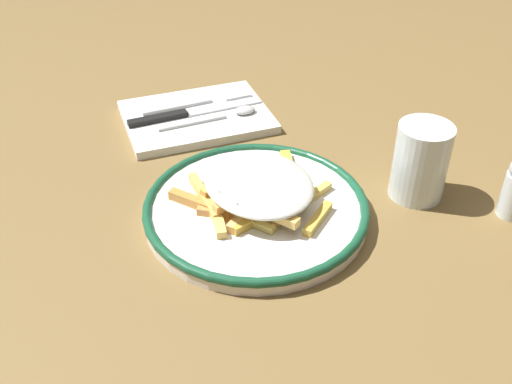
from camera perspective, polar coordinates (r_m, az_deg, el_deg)
name	(u,v)px	position (r m, az deg, el deg)	size (l,w,h in m)	color
ground_plane	(256,216)	(0.73, 0.00, -2.31)	(2.60, 2.60, 0.00)	brown
plate	(256,209)	(0.72, 0.00, -1.59)	(0.27, 0.27, 0.02)	white
fries_heap	(257,188)	(0.71, 0.06, 0.37)	(0.17, 0.19, 0.04)	#F0C166
napkin	(197,117)	(0.92, -5.68, 7.15)	(0.16, 0.21, 0.01)	silver
fork	(198,102)	(0.95, -5.56, 8.51)	(0.02, 0.18, 0.01)	silver
knife	(184,114)	(0.91, -6.85, 7.42)	(0.02, 0.21, 0.01)	black
spoon	(224,115)	(0.90, -3.03, 7.37)	(0.02, 0.15, 0.01)	silver
water_glass	(421,162)	(0.76, 15.43, 2.81)	(0.07, 0.07, 0.10)	silver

